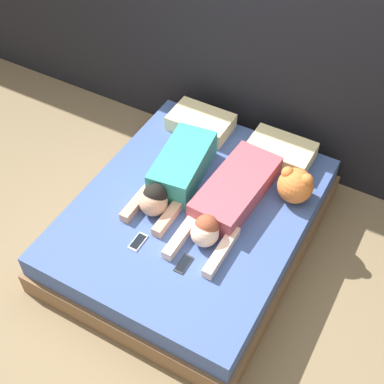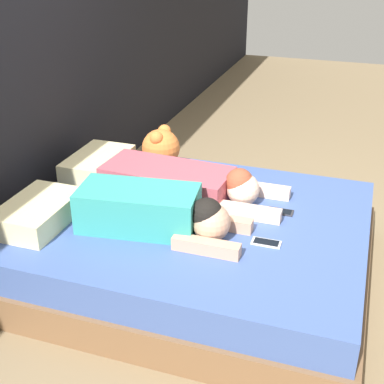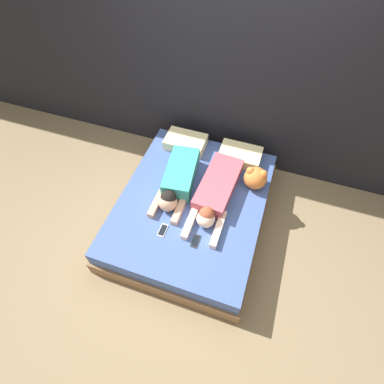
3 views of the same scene
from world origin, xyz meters
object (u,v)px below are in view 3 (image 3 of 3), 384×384
at_px(bed, 192,210).
at_px(cell_phone_right, 196,241).
at_px(person_left, 178,181).
at_px(pillow_head_right, 240,155).
at_px(plush_toy, 256,178).
at_px(pillow_head_left, 186,142).
at_px(cell_phone_left, 163,230).
at_px(person_right, 215,193).

distance_m(bed, cell_phone_right, 0.55).
bearing_deg(person_left, pillow_head_right, 49.27).
bearing_deg(plush_toy, pillow_head_left, 159.96).
relative_size(person_left, cell_phone_right, 6.16).
bearing_deg(cell_phone_right, pillow_head_right, 82.98).
height_order(bed, cell_phone_left, cell_phone_left).
relative_size(pillow_head_right, person_right, 0.44).
bearing_deg(cell_phone_left, pillow_head_left, 98.78).
bearing_deg(plush_toy, pillow_head_right, 125.79).
height_order(cell_phone_left, plush_toy, plush_toy).
xyz_separation_m(bed, plush_toy, (0.60, 0.43, 0.33)).
distance_m(person_right, cell_phone_right, 0.59).
distance_m(cell_phone_right, plush_toy, 0.99).
bearing_deg(cell_phone_right, bed, 112.97).
bearing_deg(person_left, cell_phone_left, -85.15).
bearing_deg(pillow_head_right, person_right, -100.38).
xyz_separation_m(pillow_head_left, cell_phone_right, (0.55, -1.25, -0.06)).
distance_m(pillow_head_left, person_right, 0.88).
bearing_deg(person_left, cell_phone_right, -55.35).
bearing_deg(person_right, pillow_head_right, 79.62).
height_order(cell_phone_right, plush_toy, plush_toy).
xyz_separation_m(pillow_head_right, person_left, (-0.56, -0.65, 0.05)).
relative_size(pillow_head_right, plush_toy, 1.84).
bearing_deg(pillow_head_left, person_left, -77.77).
distance_m(pillow_head_left, pillow_head_right, 0.71).
relative_size(person_right, plush_toy, 4.18).
bearing_deg(pillow_head_right, pillow_head_left, 180.00).
xyz_separation_m(pillow_head_right, plush_toy, (0.25, -0.35, 0.07)).
xyz_separation_m(cell_phone_left, plush_toy, (0.77, 0.89, 0.13)).
distance_m(cell_phone_left, plush_toy, 1.18).
relative_size(person_left, cell_phone_left, 6.16).
bearing_deg(person_right, person_left, 178.91).
distance_m(pillow_head_left, person_left, 0.67).
relative_size(pillow_head_left, cell_phone_left, 3.28).
distance_m(pillow_head_left, cell_phone_right, 1.37).
relative_size(pillow_head_left, person_right, 0.44).
bearing_deg(cell_phone_left, pillow_head_right, 67.52).
bearing_deg(plush_toy, person_right, -139.94).
distance_m(person_right, plush_toy, 0.49).
relative_size(person_left, person_right, 0.83).
distance_m(bed, person_left, 0.39).
bearing_deg(pillow_head_left, person_right, -48.62).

